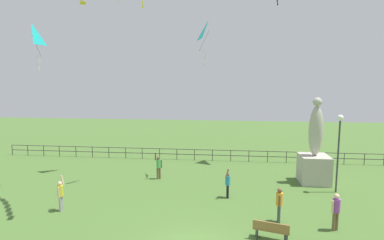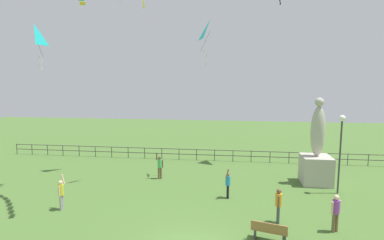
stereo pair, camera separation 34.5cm
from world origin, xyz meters
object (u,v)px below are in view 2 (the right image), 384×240
object	(u,v)px
park_bench	(269,231)
kite_1	(210,32)
statue_monument	(316,158)
person_4	(336,211)
person_3	(228,183)
person_0	(279,203)
lamppost	(341,137)
person_2	(61,193)
kite_0	(35,37)
person_1	(160,166)

from	to	relation	value
park_bench	kite_1	xyz separation A→B (m)	(-3.17, 8.56, 9.46)
statue_monument	person_4	size ratio (longest dim) A/B	3.28
person_4	person_3	bearing A→B (deg)	145.34
person_0	person_3	world-z (taller)	person_3
lamppost	park_bench	bearing A→B (deg)	-127.71
person_4	park_bench	bearing A→B (deg)	-158.13
person_2	kite_0	bearing A→B (deg)	134.14
statue_monument	person_0	size ratio (longest dim) A/B	3.34
person_2	statue_monument	bearing A→B (deg)	22.74
person_4	person_1	bearing A→B (deg)	146.78
person_0	person_2	size ratio (longest dim) A/B	0.91
person_2	park_bench	bearing A→B (deg)	-9.91
park_bench	kite_0	world-z (taller)	kite_0
kite_0	kite_1	distance (m)	10.87
park_bench	lamppost	bearing A→B (deg)	52.29
person_0	person_4	size ratio (longest dim) A/B	0.98
statue_monument	kite_0	world-z (taller)	kite_0
park_bench	person_3	xyz separation A→B (m)	(-1.79, 4.51, 0.43)
park_bench	person_4	xyz separation A→B (m)	(3.00, 1.20, 0.52)
statue_monument	person_1	xyz separation A→B (m)	(-10.32, -0.38, -0.75)
person_2	person_3	world-z (taller)	person_2
person_3	kite_1	distance (m)	9.98
lamppost	kite_0	xyz separation A→B (m)	(-18.13, -1.17, 5.89)
person_1	person_2	bearing A→B (deg)	-124.97
lamppost	person_1	size ratio (longest dim) A/B	2.55
lamppost	park_bench	size ratio (longest dim) A/B	3.03
statue_monument	person_4	bearing A→B (deg)	-97.55
person_3	kite_0	xyz separation A→B (m)	(-11.61, 0.43, 8.39)
kite_1	person_4	bearing A→B (deg)	-50.04
person_2	kite_1	bearing A→B (deg)	43.16
person_4	kite_0	distance (m)	18.76
person_4	kite_0	size ratio (longest dim) A/B	0.64
statue_monument	lamppost	world-z (taller)	statue_monument
statue_monument	person_0	xyz separation A→B (m)	(-3.25, -6.04, -0.71)
kite_0	kite_1	world-z (taller)	kite_1
kite_0	kite_1	size ratio (longest dim) A/B	0.89
person_0	person_3	distance (m)	3.67
person_0	person_3	size ratio (longest dim) A/B	0.94
kite_0	person_4	bearing A→B (deg)	-12.85
lamppost	person_0	bearing A→B (deg)	-133.21
person_3	kite_1	xyz separation A→B (m)	(-1.38, 4.05, 9.02)
person_0	person_2	bearing A→B (deg)	179.60
person_0	person_4	world-z (taller)	person_4
park_bench	kite_0	distance (m)	16.79
kite_1	park_bench	bearing A→B (deg)	-69.70
person_1	person_0	bearing A→B (deg)	-38.67
person_0	person_4	xyz separation A→B (m)	(2.38, -0.53, 0.02)
person_4	lamppost	bearing A→B (deg)	70.60
person_3	person_1	bearing A→B (deg)	148.31
person_2	kite_0	xyz separation A→B (m)	(-3.04, 3.13, 8.36)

